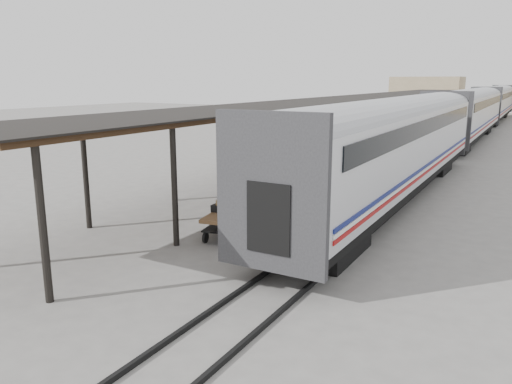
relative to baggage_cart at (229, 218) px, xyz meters
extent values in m
plane|color=slate|center=(0.34, 0.29, -0.65)|extent=(160.00, 160.00, 0.00)
cube|color=silver|center=(3.54, 8.29, 1.95)|extent=(3.00, 24.00, 2.90)
cube|color=#28282B|center=(3.54, -3.61, 1.95)|extent=(3.04, 0.22, 3.50)
cube|color=black|center=(2.02, 8.29, 2.85)|extent=(0.04, 22.08, 0.65)
cube|color=black|center=(3.54, 8.29, 0.25)|extent=(2.55, 23.04, 0.50)
cube|color=silver|center=(3.54, 34.29, 1.95)|extent=(3.00, 24.00, 2.90)
cube|color=#28282B|center=(3.54, 22.39, 1.95)|extent=(3.04, 0.22, 3.50)
cube|color=black|center=(2.02, 34.29, 2.85)|extent=(0.04, 22.08, 0.65)
cube|color=black|center=(3.54, 34.29, 0.25)|extent=(2.55, 23.04, 0.50)
cube|color=silver|center=(3.54, 60.29, 1.95)|extent=(3.00, 24.00, 2.90)
cube|color=#28282B|center=(3.54, 48.39, 1.95)|extent=(3.04, 0.22, 3.50)
cube|color=black|center=(2.02, 60.29, 2.85)|extent=(0.04, 22.08, 0.65)
cube|color=black|center=(3.54, 60.29, 0.25)|extent=(2.55, 23.04, 0.50)
cube|color=black|center=(2.29, -0.21, 1.50)|extent=(0.50, 1.70, 2.00)
imported|color=beige|center=(2.29, -0.21, 1.36)|extent=(0.72, 0.89, 1.72)
cube|color=olive|center=(1.89, -0.36, 0.75)|extent=(0.57, 0.25, 0.42)
cube|color=#422B19|center=(-3.06, 24.29, 3.35)|extent=(4.60, 64.00, 0.18)
cube|color=black|center=(-3.06, 24.29, 3.47)|extent=(4.90, 64.30, 0.06)
cylinder|color=black|center=(-5.11, 24.29, 1.35)|extent=(0.20, 0.20, 4.00)
cylinder|color=black|center=(-5.11, 55.29, 1.35)|extent=(0.20, 0.20, 4.00)
cylinder|color=black|center=(-1.01, -6.71, 1.35)|extent=(0.20, 0.20, 4.00)
cylinder|color=black|center=(-1.01, 24.29, 1.35)|extent=(0.20, 0.20, 4.00)
cylinder|color=black|center=(-1.01, 55.29, 1.35)|extent=(0.20, 0.20, 4.00)
cube|color=black|center=(2.82, 34.29, -0.59)|extent=(0.10, 150.00, 0.12)
cube|color=black|center=(4.26, 34.29, -0.59)|extent=(0.10, 150.00, 0.12)
cube|color=tan|center=(-9.66, 82.29, 2.35)|extent=(12.00, 8.00, 6.00)
cube|color=brown|center=(0.00, 0.00, 0.15)|extent=(1.69, 2.60, 0.12)
cube|color=black|center=(0.00, 0.00, -0.20)|extent=(1.57, 2.48, 0.06)
cylinder|color=black|center=(-0.31, -1.03, -0.45)|extent=(0.16, 0.41, 0.40)
cylinder|color=black|center=(0.67, -0.84, -0.45)|extent=(0.16, 0.41, 0.40)
cylinder|color=black|center=(-0.67, 0.84, -0.45)|extent=(0.16, 0.41, 0.40)
cylinder|color=black|center=(0.31, 1.03, -0.45)|extent=(0.16, 0.41, 0.40)
cube|color=#3E3D40|center=(-0.31, 0.46, 0.33)|extent=(0.79, 0.60, 0.24)
cube|color=olive|center=(0.13, 0.77, 0.30)|extent=(0.54, 0.39, 0.18)
cube|color=black|center=(-0.32, -0.03, 0.33)|extent=(0.64, 0.47, 0.25)
cube|color=#4F5332|center=(0.20, 0.12, 0.29)|extent=(0.46, 0.33, 0.16)
cube|color=#523720|center=(-0.28, 0.49, 0.52)|extent=(0.56, 0.46, 0.18)
cube|color=olive|center=(-0.24, 0.02, 0.55)|extent=(0.55, 0.46, 0.19)
cube|color=maroon|center=(-1.76, 16.77, -0.09)|extent=(1.35, 1.74, 0.92)
cube|color=maroon|center=(-1.88, 17.16, 0.52)|extent=(1.01, 0.85, 0.36)
cylinder|color=black|center=(-1.96, 16.11, -0.47)|extent=(0.23, 0.39, 0.37)
cylinder|color=black|center=(-1.19, 16.37, -0.47)|extent=(0.23, 0.39, 0.37)
cylinder|color=black|center=(-2.32, 17.17, -0.47)|extent=(0.23, 0.39, 0.37)
cylinder|color=black|center=(-1.55, 17.43, -0.47)|extent=(0.23, 0.39, 0.37)
imported|color=navy|center=(0.25, -0.65, 0.99)|extent=(0.47, 0.62, 1.55)
imported|color=black|center=(-3.20, 16.46, 0.32)|extent=(1.22, 0.76, 1.94)
camera|label=1|loc=(9.12, -14.16, 4.73)|focal=35.00mm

